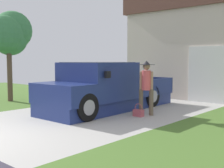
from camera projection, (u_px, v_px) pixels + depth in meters
name	position (u px, v px, depth m)	size (l,w,h in m)	color
pickup_truck	(101.00, 89.00, 9.86)	(2.15, 5.42, 1.66)	navy
person_with_hat	(146.00, 83.00, 9.03)	(0.53, 0.53, 1.71)	brown
handbag	(138.00, 112.00, 8.89)	(0.31, 0.19, 0.40)	#B24C56
front_yard_tree	(9.00, 34.00, 12.20)	(1.82, 2.08, 3.82)	brown
wheeled_trash_bin	(92.00, 83.00, 14.51)	(0.60, 0.72, 1.11)	#286B38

